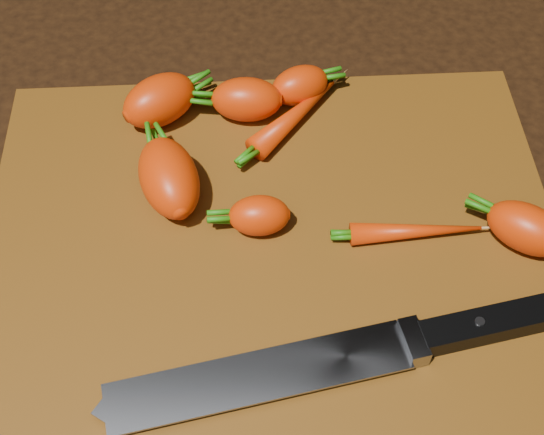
{
  "coord_description": "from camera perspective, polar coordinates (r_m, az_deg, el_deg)",
  "views": [
    {
      "loc": [
        -0.02,
        -0.38,
        0.55
      ],
      "look_at": [
        0.0,
        0.01,
        0.03
      ],
      "focal_mm": 50.0,
      "sensor_mm": 36.0,
      "label": 1
    }
  ],
  "objects": [
    {
      "name": "carrot_4",
      "position": [
        0.76,
        2.1,
        9.92
      ],
      "size": [
        0.07,
        0.06,
        0.04
      ],
      "primitive_type": "ellipsoid",
      "rotation": [
        0.0,
        0.0,
        0.37
      ],
      "color": "#E83808",
      "rests_on": "cutting_board"
    },
    {
      "name": "carrot_6",
      "position": [
        0.74,
        1.78,
        7.73
      ],
      "size": [
        0.1,
        0.1,
        0.02
      ],
      "primitive_type": "ellipsoid",
      "rotation": [
        0.0,
        0.0,
        0.81
      ],
      "color": "#E83808",
      "rests_on": "cutting_board"
    },
    {
      "name": "carrot_7",
      "position": [
        0.66,
        10.79,
        -1.01
      ],
      "size": [
        0.11,
        0.02,
        0.02
      ],
      "primitive_type": "ellipsoid",
      "rotation": [
        0.0,
        0.0,
        0.0
      ],
      "color": "#E83808",
      "rests_on": "cutting_board"
    },
    {
      "name": "carrot_1",
      "position": [
        0.65,
        -0.97,
        0.15
      ],
      "size": [
        0.05,
        0.04,
        0.04
      ],
      "primitive_type": "ellipsoid",
      "rotation": [
        0.0,
        0.0,
        3.15
      ],
      "color": "#E83808",
      "rests_on": "cutting_board"
    },
    {
      "name": "carrot_0",
      "position": [
        0.74,
        -8.47,
        8.71
      ],
      "size": [
        0.09,
        0.08,
        0.05
      ],
      "primitive_type": "ellipsoid",
      "rotation": [
        0.0,
        0.0,
        0.59
      ],
      "color": "#E83808",
      "rests_on": "cutting_board"
    },
    {
      "name": "carrot_5",
      "position": [
        0.67,
        18.66,
        -0.8
      ],
      "size": [
        0.08,
        0.07,
        0.04
      ],
      "primitive_type": "ellipsoid",
      "rotation": [
        0.0,
        0.0,
        2.51
      ],
      "color": "#E83808",
      "rests_on": "cutting_board"
    },
    {
      "name": "ground",
      "position": [
        0.67,
        0.05,
        -2.48
      ],
      "size": [
        2.0,
        2.0,
        0.01
      ],
      "primitive_type": "cube",
      "color": "black"
    },
    {
      "name": "carrot_2",
      "position": [
        0.67,
        -7.77,
        2.98
      ],
      "size": [
        0.07,
        0.1,
        0.05
      ],
      "primitive_type": "ellipsoid",
      "rotation": [
        0.0,
        0.0,
        1.85
      ],
      "color": "#E83808",
      "rests_on": "cutting_board"
    },
    {
      "name": "cutting_board",
      "position": [
        0.66,
        0.05,
        -1.94
      ],
      "size": [
        0.5,
        0.4,
        0.01
      ],
      "primitive_type": "cube",
      "color": "#5F380F",
      "rests_on": "ground"
    },
    {
      "name": "knife",
      "position": [
        0.58,
        1.24,
        -11.39
      ],
      "size": [
        0.38,
        0.1,
        0.02
      ],
      "rotation": [
        0.0,
        0.0,
        0.18
      ],
      "color": "gray",
      "rests_on": "cutting_board"
    },
    {
      "name": "carrot_3",
      "position": [
        0.74,
        -1.93,
        8.87
      ],
      "size": [
        0.07,
        0.05,
        0.04
      ],
      "primitive_type": "ellipsoid",
      "rotation": [
        0.0,
        0.0,
        3.05
      ],
      "color": "#E83808",
      "rests_on": "cutting_board"
    }
  ]
}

